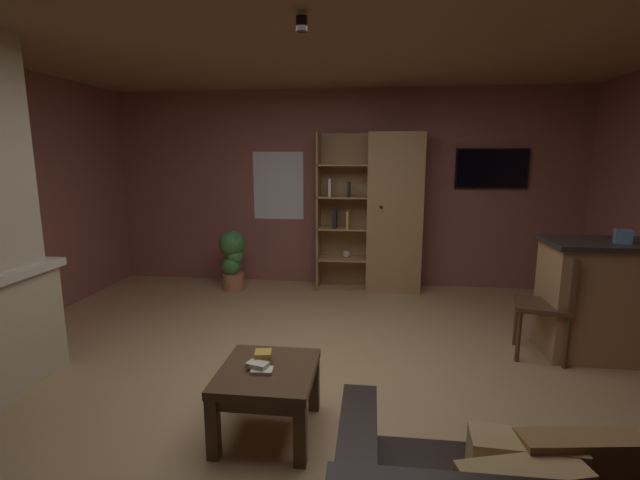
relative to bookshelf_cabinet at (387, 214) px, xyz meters
The scene contains 15 objects.
floor 2.85m from the bookshelf_cabinet, 102.93° to the right, with size 6.18×5.69×0.02m, color tan.
wall_back 0.72m from the bookshelf_cabinet, 155.44° to the left, with size 6.30×0.06×2.58m, color #8E544C.
ceiling 3.11m from the bookshelf_cabinet, 102.93° to the right, with size 6.18×5.69×0.02m, color #8E6B47.
window_pane_back 1.52m from the bookshelf_cabinet, behind, with size 0.68×0.01×0.91m, color white.
bookshelf_cabinet is the anchor object (origin of this frame).
kitchen_bar_counter 2.75m from the bookshelf_cabinet, 41.06° to the right, with size 1.48×0.61×1.02m.
tissue_box 2.63m from the bookshelf_cabinet, 44.91° to the right, with size 0.12×0.12×0.11m, color #598CBF.
coffee_table 3.38m from the bookshelf_cabinet, 103.96° to the right, with size 0.58×0.65×0.43m.
table_book_0 3.42m from the bookshelf_cabinet, 104.09° to the right, with size 0.13×0.09×0.02m, color beige.
table_book_1 3.40m from the bookshelf_cabinet, 104.73° to the right, with size 0.13×0.08×0.03m, color beige.
table_book_2 3.30m from the bookshelf_cabinet, 104.97° to the right, with size 0.10×0.10×0.03m, color gold.
dining_chair 2.37m from the bookshelf_cabinet, 54.20° to the right, with size 0.51×0.51×0.92m.
potted_floor_plant 2.08m from the bookshelf_cabinet, behind, with size 0.34×0.35×0.77m.
wall_mounted_tv 1.43m from the bookshelf_cabinet, ahead, with size 0.89×0.06×0.50m.
track_light_spot_1 3.27m from the bookshelf_cabinet, 102.62° to the right, with size 0.07×0.07×0.09m, color black.
Camera 1 is at (0.43, -3.12, 1.71)m, focal length 25.06 mm.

